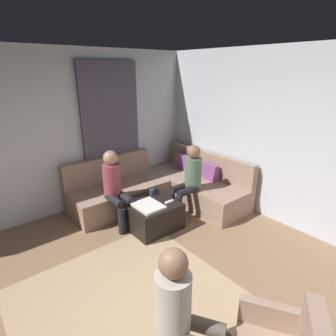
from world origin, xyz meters
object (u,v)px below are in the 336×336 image
sectional_couch (163,187)px  game_remote (169,202)px  person_on_couch_back (189,178)px  person_on_armchair (185,313)px  coffee_mug (152,192)px  person_on_couch_side (115,186)px  ottoman (151,214)px

sectional_couch → game_remote: size_ratio=17.00×
person_on_couch_back → person_on_armchair: bearing=135.8°
coffee_mug → person_on_couch_side: bearing=-110.7°
ottoman → person_on_couch_back: 0.87m
sectional_couch → coffee_mug: (0.35, -0.51, 0.19)m
person_on_couch_side → person_on_armchair: 2.52m
sectional_couch → person_on_couch_back: (0.63, 0.06, 0.38)m
game_remote → person_on_armchair: (1.80, -1.34, 0.21)m
coffee_mug → person_on_armchair: person_on_armchair is taller
person_on_couch_back → person_on_couch_side: 1.21m
sectional_couch → person_on_armchair: person_on_armchair is taller
ottoman → game_remote: 0.36m
person_on_couch_side → ottoman: bearing=130.5°
coffee_mug → person_on_armchair: size_ratio=0.08×
game_remote → person_on_couch_back: size_ratio=0.12×
coffee_mug → person_on_couch_back: size_ratio=0.08×
sectional_couch → game_remote: 0.90m
person_on_couch_side → person_on_armchair: (2.40, -0.76, -0.01)m
coffee_mug → person_on_armchair: (2.20, -1.30, 0.17)m
ottoman → person_on_couch_back: (0.05, 0.75, 0.45)m
sectional_couch → ottoman: sectional_couch is taller
person_on_armchair → ottoman: bearing=-151.2°
person_on_couch_side → person_on_armchair: person_on_couch_side is taller
game_remote → person_on_couch_back: (-0.13, 0.53, 0.23)m
ottoman → coffee_mug: bearing=140.7°
sectional_couch → person_on_couch_back: size_ratio=2.12×
person_on_couch_side → coffee_mug: bearing=159.3°
sectional_couch → game_remote: (0.75, -0.47, 0.15)m
person_on_couch_side → game_remote: bearing=133.9°
game_remote → person_on_couch_back: 0.59m
sectional_couch → ottoman: bearing=-50.3°
ottoman → coffee_mug: 0.38m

